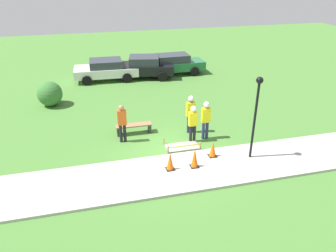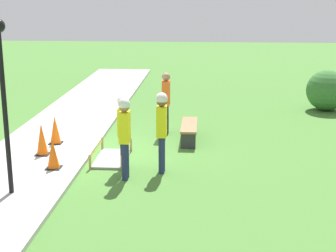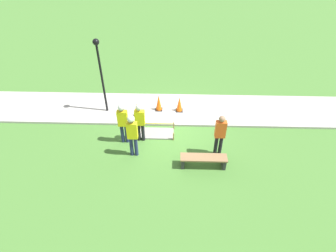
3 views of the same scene
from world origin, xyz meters
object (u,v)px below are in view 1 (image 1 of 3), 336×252
parked_car_black (144,67)px  worker_assistant (206,117)px  traffic_cone_far_patch (195,158)px  worker_supervisor (191,111)px  park_bench (134,127)px  bystander_in_orange_shirt (122,121)px  traffic_cone_sidewalk_edge (213,149)px  worker_trainee (193,121)px  traffic_cone_near_patch (170,161)px  lamppost_near (256,106)px  parked_car_green (173,64)px  parked_car_white (106,69)px

parked_car_black → worker_assistant: bearing=-72.3°
traffic_cone_far_patch → worker_supervisor: worker_supervisor is taller
park_bench → worker_supervisor: 2.86m
bystander_in_orange_shirt → traffic_cone_sidewalk_edge: bearing=-34.1°
worker_trainee → parked_car_black: 10.14m
traffic_cone_near_patch → parked_car_black: parked_car_black is taller
traffic_cone_sidewalk_edge → lamppost_near: lamppost_near is taller
worker_assistant → parked_car_green: size_ratio=0.40×
bystander_in_orange_shirt → parked_car_green: bearing=63.0°
lamppost_near → parked_car_black: lamppost_near is taller
traffic_cone_far_patch → worker_trainee: worker_trainee is taller
traffic_cone_far_patch → worker_assistant: size_ratio=0.44×
worker_supervisor → bystander_in_orange_shirt: (-3.31, -0.16, -0.10)m
traffic_cone_far_patch → worker_assistant: (1.29, 2.33, 0.63)m
worker_supervisor → parked_car_black: 9.23m
parked_car_green → park_bench: bearing=-117.0°
traffic_cone_near_patch → lamppost_near: size_ratio=0.22×
worker_supervisor → worker_assistant: bearing=-57.9°
worker_trainee → traffic_cone_near_patch: bearing=-127.2°
worker_assistant → worker_trainee: bearing=-168.3°
parked_car_black → parked_car_white: bearing=-171.8°
park_bench → worker_trainee: bearing=-30.4°
traffic_cone_sidewalk_edge → worker_assistant: bearing=80.6°
worker_supervisor → parked_car_green: (1.61, 9.49, -0.38)m
worker_trainee → parked_car_green: worker_trainee is taller
worker_trainee → parked_car_white: 10.76m
worker_assistant → bystander_in_orange_shirt: 3.85m
worker_trainee → lamppost_near: 3.12m
worker_supervisor → lamppost_near: size_ratio=0.54×
lamppost_near → parked_car_green: 12.57m
bystander_in_orange_shirt → parked_car_white: 9.53m
traffic_cone_sidewalk_edge → worker_assistant: (0.29, 1.75, 0.68)m
traffic_cone_near_patch → park_bench: 3.73m
park_bench → parked_car_green: parked_car_green is taller
traffic_cone_near_patch → worker_supervisor: worker_supervisor is taller
bystander_in_orange_shirt → parked_car_white: bystander_in_orange_shirt is taller
park_bench → parked_car_black: size_ratio=0.39×
lamppost_near → parked_car_white: lamppost_near is taller
traffic_cone_sidewalk_edge → parked_car_white: (-3.51, 11.90, 0.31)m
park_bench → parked_car_black: bearing=76.3°
park_bench → parked_car_green: bearing=64.3°
parked_car_white → parked_car_green: bearing=3.3°
parked_car_white → parked_car_black: bearing=-1.5°
traffic_cone_sidewalk_edge → parked_car_black: 11.77m
traffic_cone_sidewalk_edge → traffic_cone_far_patch: bearing=-149.9°
traffic_cone_near_patch → park_bench: traffic_cone_near_patch is taller
parked_car_green → parked_car_white: parked_car_green is taller
traffic_cone_sidewalk_edge → bystander_in_orange_shirt: (-3.51, 2.38, 0.61)m
park_bench → traffic_cone_near_patch: bearing=-76.1°
worker_assistant → bystander_in_orange_shirt: size_ratio=1.02×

